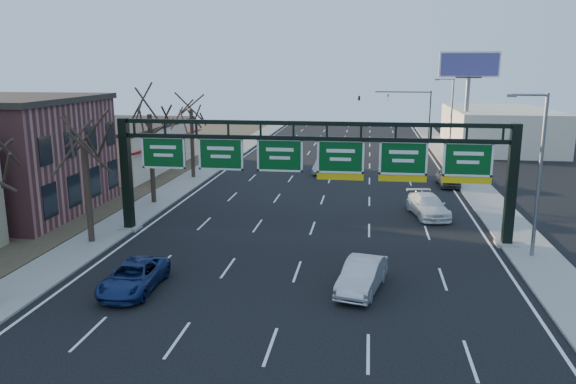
% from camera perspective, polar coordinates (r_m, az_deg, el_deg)
% --- Properties ---
extents(ground, '(160.00, 160.00, 0.00)m').
position_cam_1_polar(ground, '(27.43, 0.40, -9.55)').
color(ground, black).
rests_on(ground, ground).
extents(sidewalk_left, '(3.00, 120.00, 0.12)m').
position_cam_1_polar(sidewalk_left, '(49.07, -11.33, 0.33)').
color(sidewalk_left, gray).
rests_on(sidewalk_left, ground).
extents(sidewalk_right, '(3.00, 120.00, 0.12)m').
position_cam_1_polar(sidewalk_right, '(47.26, 19.40, -0.63)').
color(sidewalk_right, gray).
rests_on(sidewalk_right, ground).
extents(dirt_strip_left, '(21.00, 120.00, 0.06)m').
position_cam_1_polar(dirt_strip_left, '(54.34, -23.56, 0.67)').
color(dirt_strip_left, '#473D2B').
rests_on(dirt_strip_left, ground).
extents(lane_markings, '(21.60, 120.00, 0.01)m').
position_cam_1_polar(lane_markings, '(46.45, 3.74, -0.21)').
color(lane_markings, white).
rests_on(lane_markings, ground).
extents(sign_gantry, '(24.60, 1.20, 7.20)m').
position_cam_1_polar(sign_gantry, '(33.80, 2.52, 2.90)').
color(sign_gantry, black).
rests_on(sign_gantry, ground).
extents(brick_block, '(10.40, 12.40, 8.30)m').
position_cam_1_polar(brick_block, '(44.34, -26.18, 3.34)').
color(brick_block, '#8A4B4B').
rests_on(brick_block, ground).
extents(cream_strip, '(10.90, 18.40, 4.70)m').
position_cam_1_polar(cream_strip, '(60.14, -16.43, 4.54)').
color(cream_strip, beige).
rests_on(cream_strip, ground).
extents(building_right_distant, '(12.00, 20.00, 5.00)m').
position_cam_1_polar(building_right_distant, '(77.36, 20.61, 6.08)').
color(building_right_distant, beige).
rests_on(building_right_distant, ground).
extents(tree_gantry, '(3.60, 3.60, 8.48)m').
position_cam_1_polar(tree_gantry, '(34.39, -20.15, 6.48)').
color(tree_gantry, black).
rests_on(tree_gantry, sidewalk_left).
extents(tree_mid, '(3.60, 3.60, 9.24)m').
position_cam_1_polar(tree_mid, '(43.37, -13.99, 9.01)').
color(tree_mid, black).
rests_on(tree_mid, sidewalk_left).
extents(tree_far, '(3.60, 3.60, 8.86)m').
position_cam_1_polar(tree_far, '(52.78, -9.88, 9.39)').
color(tree_far, black).
rests_on(tree_far, sidewalk_left).
extents(streetlight_near, '(2.15, 0.22, 9.00)m').
position_cam_1_polar(streetlight_near, '(32.87, 24.05, 2.32)').
color(streetlight_near, slate).
rests_on(streetlight_near, sidewalk_right).
extents(streetlight_far, '(2.15, 0.22, 9.00)m').
position_cam_1_polar(streetlight_far, '(65.99, 16.16, 7.63)').
color(streetlight_far, slate).
rests_on(streetlight_far, sidewalk_right).
extents(billboard_right, '(7.00, 0.50, 12.00)m').
position_cam_1_polar(billboard_right, '(71.09, 17.88, 11.07)').
color(billboard_right, slate).
rests_on(billboard_right, ground).
extents(traffic_signal_mast, '(10.16, 0.54, 7.00)m').
position_cam_1_polar(traffic_signal_mast, '(80.33, 9.89, 9.06)').
color(traffic_signal_mast, black).
rests_on(traffic_signal_mast, ground).
extents(car_blue_suv, '(2.25, 4.80, 1.33)m').
position_cam_1_polar(car_blue_suv, '(27.75, -15.41, -8.28)').
color(car_blue_suv, navy).
rests_on(car_blue_suv, ground).
extents(car_silver_sedan, '(2.54, 4.75, 1.49)m').
position_cam_1_polar(car_silver_sedan, '(26.90, 7.53, -8.41)').
color(car_silver_sedan, '#B3B3B8').
rests_on(car_silver_sedan, ground).
extents(car_white_wagon, '(3.11, 5.49, 1.50)m').
position_cam_1_polar(car_white_wagon, '(40.72, 14.03, -1.35)').
color(car_white_wagon, white).
rests_on(car_white_wagon, ground).
extents(car_grey_far, '(1.89, 4.37, 1.47)m').
position_cam_1_polar(car_grey_far, '(51.38, 15.94, 1.41)').
color(car_grey_far, '#3D4042').
rests_on(car_grey_far, ground).
extents(car_silver_distant, '(1.88, 4.20, 1.34)m').
position_cam_1_polar(car_silver_distant, '(55.38, 3.59, 2.60)').
color(car_silver_distant, '#9E9EA2').
rests_on(car_silver_distant, ground).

